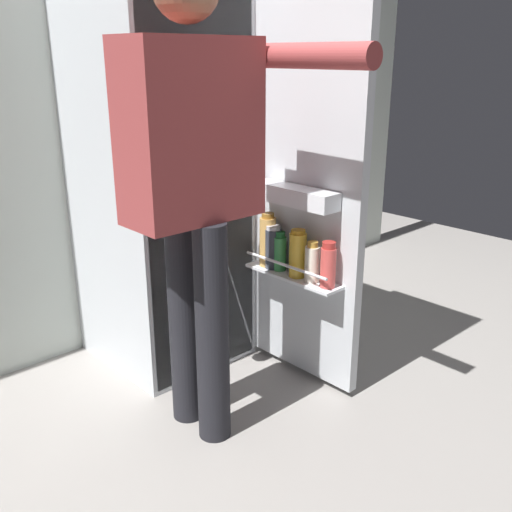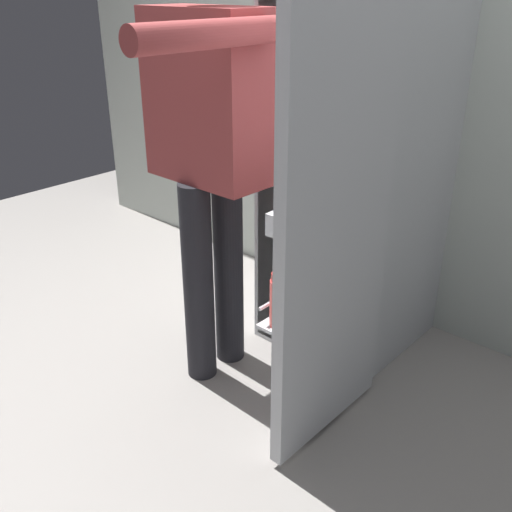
{
  "view_description": "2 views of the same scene",
  "coord_description": "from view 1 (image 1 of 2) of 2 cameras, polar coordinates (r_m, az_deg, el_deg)",
  "views": [
    {
      "loc": [
        -1.42,
        -1.56,
        1.36
      ],
      "look_at": [
        -0.03,
        -0.09,
        0.65
      ],
      "focal_mm": 40.71,
      "sensor_mm": 36.0,
      "label": 1
    },
    {
      "loc": [
        1.24,
        -1.43,
        1.48
      ],
      "look_at": [
        -0.01,
        -0.05,
        0.6
      ],
      "focal_mm": 40.61,
      "sensor_mm": 36.0,
      "label": 2
    }
  ],
  "objects": [
    {
      "name": "ground_plane",
      "position": [
        2.51,
        -0.99,
        -13.53
      ],
      "size": [
        5.88,
        5.88,
        0.0
      ],
      "primitive_type": "plane",
      "color": "gray"
    },
    {
      "name": "kitchen_wall",
      "position": [
        2.86,
        -14.18,
        15.87
      ],
      "size": [
        4.4,
        0.1,
        2.44
      ],
      "primitive_type": "cube",
      "color": "beige",
      "rests_on": "ground_plane"
    },
    {
      "name": "refrigerator",
      "position": [
        2.57,
        -8.51,
        7.83
      ],
      "size": [
        0.63,
        1.18,
        1.72
      ],
      "color": "silver",
      "rests_on": "ground_plane"
    },
    {
      "name": "person",
      "position": [
        1.96,
        -6.05,
        8.65
      ],
      "size": [
        0.55,
        0.78,
        1.66
      ],
      "color": "black",
      "rests_on": "ground_plane"
    }
  ]
}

